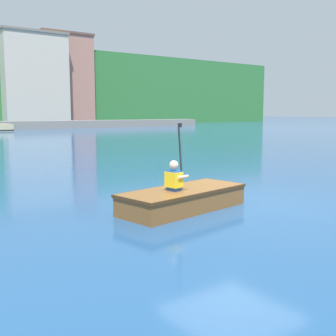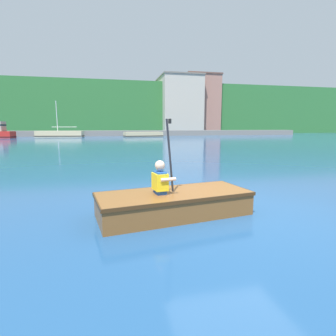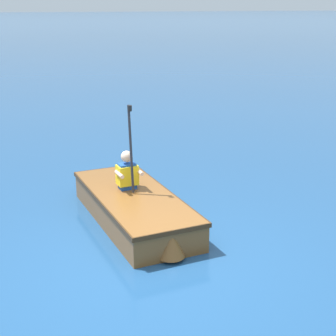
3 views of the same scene
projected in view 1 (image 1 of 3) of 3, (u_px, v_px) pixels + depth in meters
The scene contains 5 objects.
ground_plane at pixel (233, 202), 8.83m from camera, with size 300.00×300.00×0.00m, color navy.
waterfront_office_block_center at pixel (27, 81), 60.27m from camera, with size 8.96×10.93×12.70m.
waterfront_apartment_right at pixel (59, 80), 63.84m from camera, with size 7.91×8.89×13.30m.
rowboat_foreground at pixel (185, 198), 8.13m from camera, with size 2.83×1.47×0.41m.
person_paddler at pixel (174, 177), 7.87m from camera, with size 0.38×0.39×1.26m.
Camera 1 is at (-6.16, -6.23, 1.87)m, focal length 45.00 mm.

